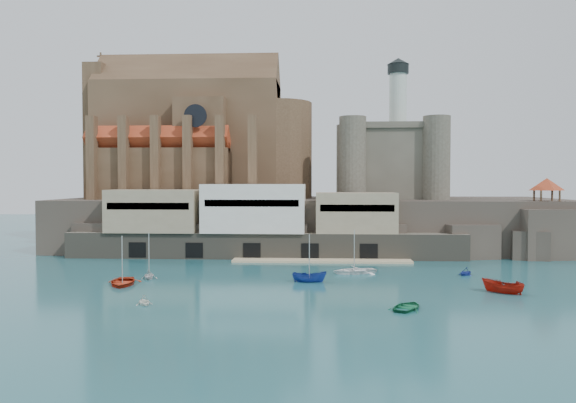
% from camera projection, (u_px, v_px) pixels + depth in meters
% --- Properties ---
extents(ground, '(300.00, 300.00, 0.00)m').
position_uv_depth(ground, '(308.00, 280.00, 76.43)').
color(ground, '#1A4D56').
rests_on(ground, ground).
extents(promontory, '(100.00, 36.00, 10.00)m').
position_uv_depth(promontory, '(311.00, 223.00, 115.56)').
color(promontory, '#2C2621').
rests_on(promontory, ground).
extents(quay, '(70.00, 12.00, 13.05)m').
position_uv_depth(quay, '(253.00, 223.00, 99.80)').
color(quay, '#645E50').
rests_on(quay, ground).
extents(church, '(47.00, 25.93, 30.51)m').
position_uv_depth(church, '(198.00, 141.00, 118.73)').
color(church, '#4B3523').
rests_on(church, promontory).
extents(castle_keep, '(21.20, 21.20, 29.30)m').
position_uv_depth(castle_keep, '(389.00, 158.00, 115.91)').
color(castle_keep, '#4C473C').
rests_on(castle_keep, promontory).
extents(rock_outcrop, '(14.50, 10.50, 8.70)m').
position_uv_depth(rock_outcrop, '(546.00, 235.00, 99.80)').
color(rock_outcrop, '#2C2621').
rests_on(rock_outcrop, ground).
extents(pavilion, '(6.40, 6.40, 5.40)m').
position_uv_depth(pavilion, '(547.00, 186.00, 99.65)').
color(pavilion, '#4B3523').
rests_on(pavilion, rock_outcrop).
extents(boat_0, '(4.79, 2.15, 6.48)m').
position_uv_depth(boat_0, '(122.00, 285.00, 73.08)').
color(boat_0, '#B72D13').
rests_on(boat_0, ground).
extents(boat_1, '(2.65, 2.30, 2.62)m').
position_uv_depth(boat_1, '(144.00, 305.00, 61.26)').
color(boat_1, white).
rests_on(boat_1, ground).
extents(boat_2, '(1.79, 1.75, 4.63)m').
position_uv_depth(boat_2, '(309.00, 282.00, 75.06)').
color(boat_2, navy).
rests_on(boat_2, ground).
extents(boat_3, '(3.67, 2.64, 5.05)m').
position_uv_depth(boat_3, '(408.00, 309.00, 59.26)').
color(boat_3, '#14673E').
rests_on(boat_3, ground).
extents(boat_4, '(2.94, 2.12, 3.10)m').
position_uv_depth(boat_4, '(149.00, 279.00, 77.56)').
color(boat_4, silver).
rests_on(boat_4, ground).
extents(boat_5, '(2.71, 2.70, 5.09)m').
position_uv_depth(boat_5, '(502.00, 293.00, 67.62)').
color(boat_5, '#9E170A').
rests_on(boat_5, ground).
extents(boat_6, '(2.91, 4.88, 6.58)m').
position_uv_depth(boat_6, '(354.00, 273.00, 82.45)').
color(boat_6, white).
rests_on(boat_6, ground).
extents(boat_7, '(2.81, 2.78, 2.84)m').
position_uv_depth(boat_7, '(466.00, 275.00, 80.66)').
color(boat_7, '#213499').
rests_on(boat_7, ground).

